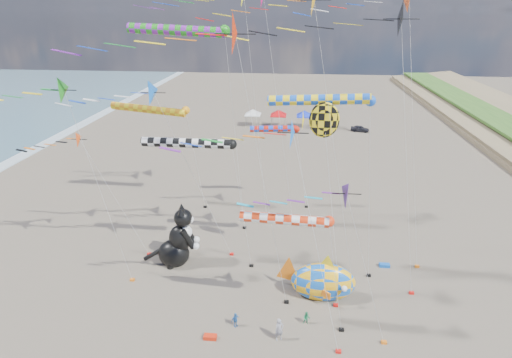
{
  "coord_description": "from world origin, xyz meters",
  "views": [
    {
      "loc": [
        2.25,
        -15.91,
        21.1
      ],
      "look_at": [
        -0.55,
        12.0,
        9.16
      ],
      "focal_mm": 28.0,
      "sensor_mm": 36.0,
      "label": 1
    }
  ],
  "objects_px": {
    "cat_inflatable": "(176,236)",
    "person_adult": "(279,330)",
    "parked_car": "(360,129)",
    "child_green": "(307,318)",
    "fish_inflatable": "(322,282)",
    "child_blue": "(235,320)"
  },
  "relations": [
    {
      "from": "child_blue",
      "to": "fish_inflatable",
      "type": "bearing_deg",
      "value": -14.46
    },
    {
      "from": "fish_inflatable",
      "to": "parked_car",
      "type": "bearing_deg",
      "value": 78.76
    },
    {
      "from": "person_adult",
      "to": "child_green",
      "type": "height_order",
      "value": "person_adult"
    },
    {
      "from": "cat_inflatable",
      "to": "fish_inflatable",
      "type": "bearing_deg",
      "value": -26.35
    },
    {
      "from": "cat_inflatable",
      "to": "person_adult",
      "type": "xyz_separation_m",
      "value": [
        9.47,
        -8.11,
        -2.0
      ]
    },
    {
      "from": "fish_inflatable",
      "to": "child_blue",
      "type": "relative_size",
      "value": 5.81
    },
    {
      "from": "child_green",
      "to": "child_blue",
      "type": "xyz_separation_m",
      "value": [
        -5.1,
        -0.74,
        0.06
      ]
    },
    {
      "from": "fish_inflatable",
      "to": "cat_inflatable",
      "type": "bearing_deg",
      "value": 165.35
    },
    {
      "from": "cat_inflatable",
      "to": "child_blue",
      "type": "xyz_separation_m",
      "value": [
        6.28,
        -7.15,
        -2.29
      ]
    },
    {
      "from": "cat_inflatable",
      "to": "parked_car",
      "type": "bearing_deg",
      "value": 51.92
    },
    {
      "from": "child_green",
      "to": "person_adult",
      "type": "bearing_deg",
      "value": -135.77
    },
    {
      "from": "person_adult",
      "to": "fish_inflatable",
      "type": "bearing_deg",
      "value": 27.52
    },
    {
      "from": "cat_inflatable",
      "to": "parked_car",
      "type": "xyz_separation_m",
      "value": [
        22.14,
        44.65,
        -2.31
      ]
    },
    {
      "from": "person_adult",
      "to": "child_blue",
      "type": "distance_m",
      "value": 3.35
    },
    {
      "from": "parked_car",
      "to": "child_green",
      "type": "bearing_deg",
      "value": -178.92
    },
    {
      "from": "person_adult",
      "to": "parked_car",
      "type": "xyz_separation_m",
      "value": [
        12.66,
        52.75,
        -0.31
      ]
    },
    {
      "from": "person_adult",
      "to": "parked_car",
      "type": "distance_m",
      "value": 54.25
    },
    {
      "from": "child_green",
      "to": "parked_car",
      "type": "distance_m",
      "value": 52.18
    },
    {
      "from": "fish_inflatable",
      "to": "child_blue",
      "type": "xyz_separation_m",
      "value": [
        -6.33,
        -3.85,
        -0.86
      ]
    },
    {
      "from": "fish_inflatable",
      "to": "person_adult",
      "type": "bearing_deg",
      "value": -123.1
    },
    {
      "from": "parked_car",
      "to": "fish_inflatable",
      "type": "bearing_deg",
      "value": -178.26
    },
    {
      "from": "child_green",
      "to": "parked_car",
      "type": "height_order",
      "value": "parked_car"
    }
  ]
}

